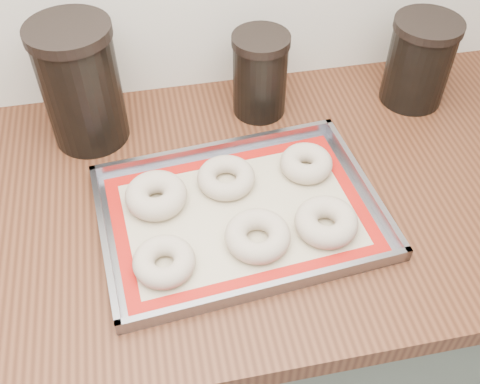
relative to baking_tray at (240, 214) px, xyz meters
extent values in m
cube|color=#596256|center=(0.14, 0.06, -0.48)|extent=(3.00, 0.65, 0.86)
cube|color=#5A2F1B|center=(0.14, 0.06, -0.03)|extent=(3.06, 0.68, 0.04)
cube|color=gray|center=(0.00, 0.00, 0.00)|extent=(0.49, 0.37, 0.00)
cube|color=gray|center=(-0.01, 0.16, 0.01)|extent=(0.46, 0.05, 0.02)
cube|color=gray|center=(0.01, -0.16, 0.01)|extent=(0.46, 0.05, 0.02)
cube|color=gray|center=(-0.22, -0.02, 0.01)|extent=(0.04, 0.33, 0.02)
cube|color=gray|center=(0.22, 0.02, 0.01)|extent=(0.04, 0.33, 0.02)
cube|color=#C6B793|center=(0.00, 0.00, 0.00)|extent=(0.44, 0.33, 0.00)
cube|color=#B5120C|center=(-0.01, 0.13, 0.00)|extent=(0.42, 0.06, 0.00)
cube|color=#B5120C|center=(0.01, -0.13, 0.00)|extent=(0.42, 0.06, 0.00)
cube|color=#B5120C|center=(-0.20, -0.02, 0.00)|extent=(0.04, 0.25, 0.00)
cube|color=#B5120C|center=(0.20, 0.02, 0.00)|extent=(0.04, 0.25, 0.00)
torus|color=#C2AE96|center=(-0.14, -0.08, 0.01)|extent=(0.10, 0.10, 0.03)
torus|color=#C2AE96|center=(0.02, -0.06, 0.02)|extent=(0.11, 0.11, 0.04)
torus|color=#C2AE96|center=(0.13, -0.06, 0.02)|extent=(0.13, 0.13, 0.04)
torus|color=#C2AE96|center=(-0.13, 0.05, 0.02)|extent=(0.11, 0.11, 0.04)
torus|color=#C2AE96|center=(-0.01, 0.07, 0.01)|extent=(0.12, 0.12, 0.03)
torus|color=#C2AE96|center=(0.14, 0.08, 0.02)|extent=(0.11, 0.11, 0.04)
cylinder|color=black|center=(-0.24, 0.26, 0.10)|extent=(0.14, 0.14, 0.22)
cylinder|color=black|center=(-0.24, 0.26, 0.22)|extent=(0.15, 0.15, 0.02)
cylinder|color=black|center=(0.09, 0.27, 0.07)|extent=(0.10, 0.10, 0.15)
cylinder|color=black|center=(0.09, 0.27, 0.15)|extent=(0.11, 0.11, 0.02)
cylinder|color=black|center=(0.41, 0.25, 0.07)|extent=(0.13, 0.13, 0.16)
cylinder|color=black|center=(0.41, 0.25, 0.16)|extent=(0.13, 0.13, 0.02)
camera|label=1|loc=(-0.12, -0.60, 0.71)|focal=42.00mm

